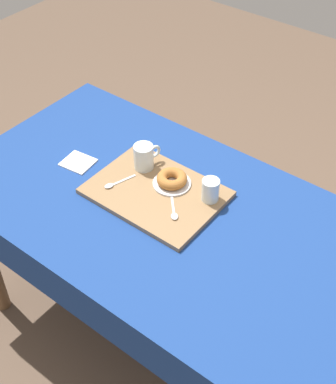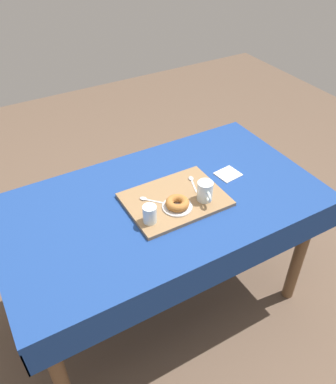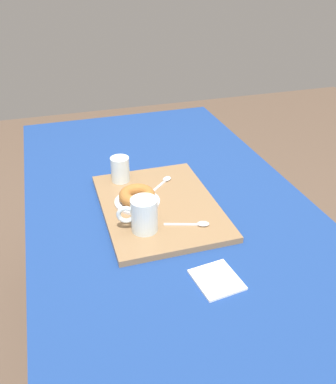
{
  "view_description": "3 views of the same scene",
  "coord_description": "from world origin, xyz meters",
  "px_view_note": "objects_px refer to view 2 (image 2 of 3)",
  "views": [
    {
      "loc": [
        0.83,
        -1.03,
        2.05
      ],
      "look_at": [
        -0.01,
        0.05,
        0.79
      ],
      "focal_mm": 50.61,
      "sensor_mm": 36.0,
      "label": 1
    },
    {
      "loc": [
        0.67,
        1.23,
        1.95
      ],
      "look_at": [
        -0.02,
        0.03,
        0.83
      ],
      "focal_mm": 36.92,
      "sensor_mm": 36.0,
      "label": 2
    },
    {
      "loc": [
        -1.04,
        0.32,
        1.44
      ],
      "look_at": [
        -0.07,
        0.02,
        0.83
      ],
      "focal_mm": 38.44,
      "sensor_mm": 36.0,
      "label": 3
    }
  ],
  "objects_px": {
    "serving_tray": "(175,200)",
    "donut_plate_left": "(177,207)",
    "teaspoon_far": "(146,199)",
    "paper_napkin": "(228,174)",
    "sugar_donut_left": "(177,203)",
    "teaspoon_near": "(192,180)",
    "dining_table": "(161,216)",
    "water_glass_near": "(150,215)",
    "tea_mug_left": "(205,192)"
  },
  "relations": [
    {
      "from": "water_glass_near",
      "to": "teaspoon_near",
      "type": "relative_size",
      "value": 0.66
    },
    {
      "from": "water_glass_near",
      "to": "sugar_donut_left",
      "type": "distance_m",
      "value": 0.15
    },
    {
      "from": "teaspoon_far",
      "to": "paper_napkin",
      "type": "relative_size",
      "value": 0.92
    },
    {
      "from": "tea_mug_left",
      "to": "teaspoon_near",
      "type": "distance_m",
      "value": 0.15
    },
    {
      "from": "tea_mug_left",
      "to": "serving_tray",
      "type": "bearing_deg",
      "value": -33.52
    },
    {
      "from": "serving_tray",
      "to": "water_glass_near",
      "type": "height_order",
      "value": "water_glass_near"
    },
    {
      "from": "dining_table",
      "to": "teaspoon_near",
      "type": "relative_size",
      "value": 12.22
    },
    {
      "from": "dining_table",
      "to": "donut_plate_left",
      "type": "relative_size",
      "value": 11.17
    },
    {
      "from": "dining_table",
      "to": "donut_plate_left",
      "type": "height_order",
      "value": "donut_plate_left"
    },
    {
      "from": "teaspoon_near",
      "to": "teaspoon_far",
      "type": "relative_size",
      "value": 1.21
    },
    {
      "from": "serving_tray",
      "to": "tea_mug_left",
      "type": "bearing_deg",
      "value": 146.48
    },
    {
      "from": "tea_mug_left",
      "to": "teaspoon_near",
      "type": "relative_size",
      "value": 0.88
    },
    {
      "from": "sugar_donut_left",
      "to": "paper_napkin",
      "type": "distance_m",
      "value": 0.38
    },
    {
      "from": "paper_napkin",
      "to": "sugar_donut_left",
      "type": "bearing_deg",
      "value": 16.21
    },
    {
      "from": "donut_plate_left",
      "to": "paper_napkin",
      "type": "xyz_separation_m",
      "value": [
        -0.36,
        -0.1,
        -0.02
      ]
    },
    {
      "from": "water_glass_near",
      "to": "donut_plate_left",
      "type": "bearing_deg",
      "value": -172.5
    },
    {
      "from": "donut_plate_left",
      "to": "serving_tray",
      "type": "bearing_deg",
      "value": -111.52
    },
    {
      "from": "dining_table",
      "to": "donut_plate_left",
      "type": "bearing_deg",
      "value": 106.66
    },
    {
      "from": "serving_tray",
      "to": "teaspoon_near",
      "type": "relative_size",
      "value": 3.64
    },
    {
      "from": "sugar_donut_left",
      "to": "teaspoon_near",
      "type": "xyz_separation_m",
      "value": [
        -0.16,
        -0.13,
        -0.02
      ]
    },
    {
      "from": "serving_tray",
      "to": "sugar_donut_left",
      "type": "relative_size",
      "value": 4.18
    },
    {
      "from": "tea_mug_left",
      "to": "sugar_donut_left",
      "type": "bearing_deg",
      "value": -5.89
    },
    {
      "from": "tea_mug_left",
      "to": "water_glass_near",
      "type": "bearing_deg",
      "value": 1.09
    },
    {
      "from": "dining_table",
      "to": "donut_plate_left",
      "type": "distance_m",
      "value": 0.16
    },
    {
      "from": "water_glass_near",
      "to": "paper_napkin",
      "type": "bearing_deg",
      "value": -166.27
    },
    {
      "from": "donut_plate_left",
      "to": "paper_napkin",
      "type": "height_order",
      "value": "donut_plate_left"
    },
    {
      "from": "tea_mug_left",
      "to": "sugar_donut_left",
      "type": "height_order",
      "value": "tea_mug_left"
    },
    {
      "from": "teaspoon_far",
      "to": "paper_napkin",
      "type": "xyz_separation_m",
      "value": [
        -0.46,
        0.01,
        -0.02
      ]
    },
    {
      "from": "donut_plate_left",
      "to": "teaspoon_near",
      "type": "bearing_deg",
      "value": -140.54
    },
    {
      "from": "sugar_donut_left",
      "to": "teaspoon_near",
      "type": "distance_m",
      "value": 0.21
    },
    {
      "from": "teaspoon_far",
      "to": "paper_napkin",
      "type": "height_order",
      "value": "teaspoon_far"
    },
    {
      "from": "water_glass_near",
      "to": "serving_tray",
      "type": "bearing_deg",
      "value": -155.05
    },
    {
      "from": "tea_mug_left",
      "to": "water_glass_near",
      "type": "distance_m",
      "value": 0.29
    },
    {
      "from": "serving_tray",
      "to": "paper_napkin",
      "type": "xyz_separation_m",
      "value": [
        -0.34,
        -0.04,
        -0.01
      ]
    },
    {
      "from": "serving_tray",
      "to": "sugar_donut_left",
      "type": "height_order",
      "value": "sugar_donut_left"
    },
    {
      "from": "serving_tray",
      "to": "paper_napkin",
      "type": "bearing_deg",
      "value": -172.54
    },
    {
      "from": "teaspoon_near",
      "to": "teaspoon_far",
      "type": "distance_m",
      "value": 0.26
    },
    {
      "from": "donut_plate_left",
      "to": "dining_table",
      "type": "bearing_deg",
      "value": -73.34
    },
    {
      "from": "serving_tray",
      "to": "paper_napkin",
      "type": "height_order",
      "value": "serving_tray"
    },
    {
      "from": "dining_table",
      "to": "water_glass_near",
      "type": "relative_size",
      "value": 18.54
    },
    {
      "from": "donut_plate_left",
      "to": "tea_mug_left",
      "type": "bearing_deg",
      "value": 174.11
    },
    {
      "from": "teaspoon_near",
      "to": "paper_napkin",
      "type": "height_order",
      "value": "teaspoon_near"
    },
    {
      "from": "dining_table",
      "to": "water_glass_near",
      "type": "distance_m",
      "value": 0.23
    },
    {
      "from": "sugar_donut_left",
      "to": "teaspoon_near",
      "type": "relative_size",
      "value": 0.87
    },
    {
      "from": "teaspoon_near",
      "to": "dining_table",
      "type": "bearing_deg",
      "value": 118.3
    },
    {
      "from": "teaspoon_far",
      "to": "teaspoon_near",
      "type": "bearing_deg",
      "value": -128.96
    },
    {
      "from": "serving_tray",
      "to": "donut_plate_left",
      "type": "relative_size",
      "value": 3.33
    },
    {
      "from": "water_glass_near",
      "to": "sugar_donut_left",
      "type": "height_order",
      "value": "water_glass_near"
    },
    {
      "from": "water_glass_near",
      "to": "sugar_donut_left",
      "type": "bearing_deg",
      "value": -172.5
    },
    {
      "from": "water_glass_near",
      "to": "teaspoon_far",
      "type": "xyz_separation_m",
      "value": [
        -0.05,
        -0.13,
        -0.03
      ]
    }
  ]
}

